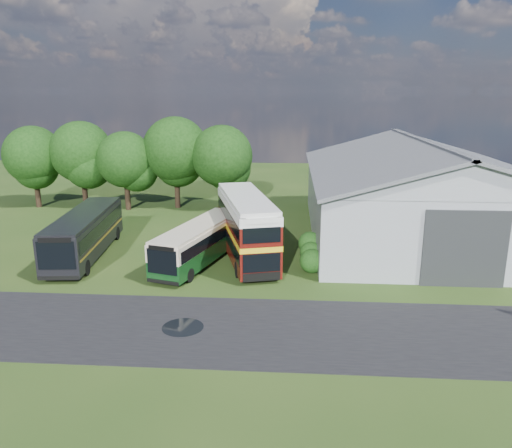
# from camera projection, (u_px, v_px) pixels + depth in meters

# --- Properties ---
(ground) EXTENTS (120.00, 120.00, 0.00)m
(ground) POSITION_uv_depth(u_px,v_px,m) (219.00, 305.00, 29.07)
(ground) COLOR #1D3811
(ground) RESTS_ON ground
(asphalt_road) EXTENTS (60.00, 8.00, 0.02)m
(asphalt_road) POSITION_uv_depth(u_px,v_px,m) (268.00, 330.00, 25.97)
(asphalt_road) COLOR black
(asphalt_road) RESTS_ON ground
(puddle) EXTENTS (2.20, 2.20, 0.01)m
(puddle) POSITION_uv_depth(u_px,v_px,m) (183.00, 328.00, 26.28)
(puddle) COLOR black
(puddle) RESTS_ON ground
(storage_shed) EXTENTS (18.80, 24.80, 8.15)m
(storage_shed) POSITION_uv_depth(u_px,v_px,m) (420.00, 187.00, 42.38)
(storage_shed) COLOR gray
(storage_shed) RESTS_ON ground
(tree_far_left) EXTENTS (6.12, 6.12, 8.64)m
(tree_far_left) POSITION_uv_depth(u_px,v_px,m) (33.00, 155.00, 52.34)
(tree_far_left) COLOR black
(tree_far_left) RESTS_ON ground
(tree_left_a) EXTENTS (6.46, 6.46, 9.12)m
(tree_left_a) POSITION_uv_depth(u_px,v_px,m) (81.00, 152.00, 52.40)
(tree_left_a) COLOR black
(tree_left_a) RESTS_ON ground
(tree_left_b) EXTENTS (5.78, 5.78, 8.16)m
(tree_left_b) POSITION_uv_depth(u_px,v_px,m) (125.00, 160.00, 51.25)
(tree_left_b) COLOR black
(tree_left_b) RESTS_ON ground
(tree_mid) EXTENTS (6.80, 6.80, 9.60)m
(tree_mid) POSITION_uv_depth(u_px,v_px,m) (176.00, 150.00, 51.93)
(tree_mid) COLOR black
(tree_mid) RESTS_ON ground
(tree_right_a) EXTENTS (6.26, 6.26, 8.83)m
(tree_right_a) POSITION_uv_depth(u_px,v_px,m) (222.00, 156.00, 50.75)
(tree_right_a) COLOR black
(tree_right_a) RESTS_ON ground
(shrub_front) EXTENTS (1.70, 1.70, 1.70)m
(shrub_front) POSITION_uv_depth(u_px,v_px,m) (312.00, 272.00, 34.47)
(shrub_front) COLOR #194714
(shrub_front) RESTS_ON ground
(shrub_mid) EXTENTS (1.60, 1.60, 1.60)m
(shrub_mid) POSITION_uv_depth(u_px,v_px,m) (311.00, 262.00, 36.40)
(shrub_mid) COLOR #194714
(shrub_mid) RESTS_ON ground
(shrub_back) EXTENTS (1.80, 1.80, 1.80)m
(shrub_back) POSITION_uv_depth(u_px,v_px,m) (310.00, 253.00, 38.33)
(shrub_back) COLOR #194714
(shrub_back) RESTS_ON ground
(bus_green_single) EXTENTS (5.27, 10.75, 2.89)m
(bus_green_single) POSITION_uv_depth(u_px,v_px,m) (200.00, 242.00, 35.88)
(bus_green_single) COLOR black
(bus_green_single) RESTS_ON ground
(bus_maroon_double) EXTENTS (5.63, 11.46, 4.78)m
(bus_maroon_double) POSITION_uv_depth(u_px,v_px,m) (246.00, 228.00, 36.58)
(bus_maroon_double) COLOR black
(bus_maroon_double) RESTS_ON ground
(bus_dark_single) EXTENTS (3.94, 12.22, 3.31)m
(bus_dark_single) POSITION_uv_depth(u_px,v_px,m) (85.00, 233.00, 37.35)
(bus_dark_single) COLOR black
(bus_dark_single) RESTS_ON ground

